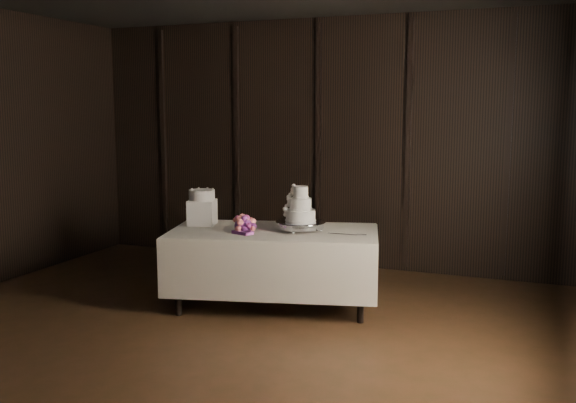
% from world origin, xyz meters
% --- Properties ---
extents(room, '(6.08, 7.08, 3.08)m').
position_xyz_m(room, '(0.00, 0.00, 1.50)').
color(room, black).
rests_on(room, ground).
extents(display_table, '(2.19, 1.50, 0.76)m').
position_xyz_m(display_table, '(0.18, 1.64, 0.42)').
color(display_table, silver).
rests_on(display_table, ground).
extents(cake_stand, '(0.50, 0.50, 0.09)m').
position_xyz_m(cake_stand, '(0.42, 1.73, 0.81)').
color(cake_stand, silver).
rests_on(cake_stand, display_table).
extents(wedding_cake, '(0.32, 0.28, 0.34)m').
position_xyz_m(wedding_cake, '(0.40, 1.72, 0.98)').
color(wedding_cake, white).
rests_on(wedding_cake, cake_stand).
extents(bouquet, '(0.43, 0.49, 0.20)m').
position_xyz_m(bouquet, '(-0.08, 1.50, 0.83)').
color(bouquet, '#C25450').
rests_on(bouquet, display_table).
extents(box_pedestal, '(0.32, 0.32, 0.25)m').
position_xyz_m(box_pedestal, '(-0.62, 1.67, 0.89)').
color(box_pedestal, white).
rests_on(box_pedestal, display_table).
extents(small_cake, '(0.29, 0.29, 0.10)m').
position_xyz_m(small_cake, '(-0.62, 1.67, 1.06)').
color(small_cake, white).
rests_on(small_cake, box_pedestal).
extents(cake_knife, '(0.37, 0.04, 0.01)m').
position_xyz_m(cake_knife, '(0.86, 1.68, 0.77)').
color(cake_knife, silver).
rests_on(cake_knife, display_table).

